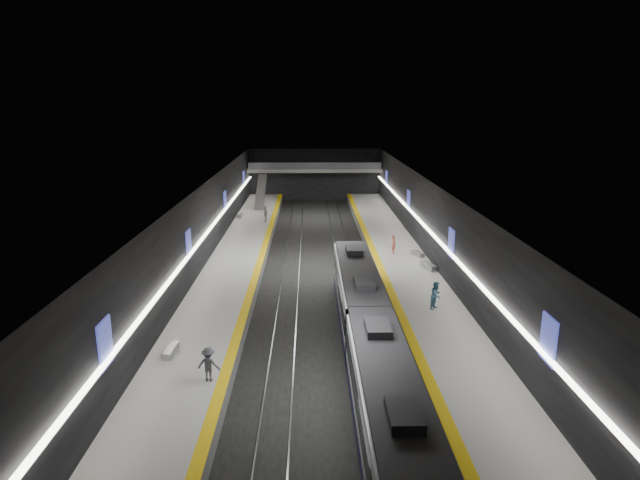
{
  "coord_description": "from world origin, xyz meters",
  "views": [
    {
      "loc": [
        -0.82,
        -46.94,
        14.88
      ],
      "look_at": [
        0.16,
        1.98,
        2.2
      ],
      "focal_mm": 30.0,
      "sensor_mm": 36.0,
      "label": 1
    }
  ],
  "objects_px": {
    "passenger_left_a": "(266,214)",
    "bench_right_far": "(418,254)",
    "passenger_left_b": "(209,365)",
    "passenger_right_a": "(394,245)",
    "bench_left_far": "(240,215)",
    "train": "(369,336)",
    "passenger_right_b": "(436,295)",
    "escalator": "(261,192)",
    "bench_right_near": "(429,266)",
    "bench_left_near": "(170,351)"
  },
  "relations": [
    {
      "from": "passenger_left_a",
      "to": "passenger_left_b",
      "type": "bearing_deg",
      "value": 14.73
    },
    {
      "from": "passenger_left_b",
      "to": "bench_left_far",
      "type": "bearing_deg",
      "value": -74.94
    },
    {
      "from": "bench_left_near",
      "to": "bench_right_near",
      "type": "bearing_deg",
      "value": 44.11
    },
    {
      "from": "bench_right_near",
      "to": "bench_left_far",
      "type": "bearing_deg",
      "value": 116.02
    },
    {
      "from": "bench_left_far",
      "to": "passenger_right_a",
      "type": "height_order",
      "value": "passenger_right_a"
    },
    {
      "from": "passenger_right_b",
      "to": "escalator",
      "type": "bearing_deg",
      "value": 59.53
    },
    {
      "from": "passenger_right_a",
      "to": "passenger_left_b",
      "type": "distance_m",
      "value": 26.84
    },
    {
      "from": "escalator",
      "to": "bench_left_far",
      "type": "height_order",
      "value": "escalator"
    },
    {
      "from": "passenger_right_a",
      "to": "bench_right_near",
      "type": "bearing_deg",
      "value": -140.31
    },
    {
      "from": "train",
      "to": "bench_right_far",
      "type": "distance_m",
      "value": 21.1
    },
    {
      "from": "passenger_right_b",
      "to": "passenger_right_a",
      "type": "bearing_deg",
      "value": 41.04
    },
    {
      "from": "escalator",
      "to": "bench_left_near",
      "type": "height_order",
      "value": "escalator"
    },
    {
      "from": "passenger_left_a",
      "to": "bench_right_far",
      "type": "bearing_deg",
      "value": 60.5
    },
    {
      "from": "bench_right_near",
      "to": "passenger_right_b",
      "type": "relative_size",
      "value": 1.06
    },
    {
      "from": "bench_right_near",
      "to": "passenger_left_a",
      "type": "xyz_separation_m",
      "value": [
        -15.41,
        18.87,
        0.7
      ]
    },
    {
      "from": "passenger_right_a",
      "to": "passenger_left_b",
      "type": "xyz_separation_m",
      "value": [
        -13.08,
        -23.44,
        0.03
      ]
    },
    {
      "from": "bench_right_near",
      "to": "passenger_right_b",
      "type": "xyz_separation_m",
      "value": [
        -1.5,
        -9.03,
        0.72
      ]
    },
    {
      "from": "bench_left_far",
      "to": "bench_right_near",
      "type": "xyz_separation_m",
      "value": [
        18.86,
        -21.75,
        0.01
      ]
    },
    {
      "from": "train",
      "to": "passenger_right_a",
      "type": "distance_m",
      "value": 21.23
    },
    {
      "from": "passenger_right_a",
      "to": "passenger_left_b",
      "type": "relative_size",
      "value": 0.97
    },
    {
      "from": "bench_left_far",
      "to": "bench_right_far",
      "type": "distance_m",
      "value": 25.75
    },
    {
      "from": "passenger_left_a",
      "to": "passenger_left_b",
      "type": "xyz_separation_m",
      "value": [
        0.05,
        -37.51,
        -0.04
      ]
    },
    {
      "from": "passenger_left_a",
      "to": "bench_right_near",
      "type": "bearing_deg",
      "value": 53.9
    },
    {
      "from": "escalator",
      "to": "passenger_left_b",
      "type": "bearing_deg",
      "value": -88.22
    },
    {
      "from": "train",
      "to": "passenger_right_b",
      "type": "relative_size",
      "value": 15.04
    },
    {
      "from": "bench_left_near",
      "to": "bench_right_far",
      "type": "distance_m",
      "value": 26.62
    },
    {
      "from": "passenger_right_b",
      "to": "passenger_left_a",
      "type": "xyz_separation_m",
      "value": [
        -13.92,
        27.9,
        -0.02
      ]
    },
    {
      "from": "bench_left_near",
      "to": "passenger_left_a",
      "type": "bearing_deg",
      "value": 88.89
    },
    {
      "from": "passenger_right_b",
      "to": "passenger_left_a",
      "type": "height_order",
      "value": "passenger_right_b"
    },
    {
      "from": "escalator",
      "to": "bench_left_far",
      "type": "bearing_deg",
      "value": -104.49
    },
    {
      "from": "escalator",
      "to": "bench_left_near",
      "type": "xyz_separation_m",
      "value": [
        -1.24,
        -45.09,
        -1.69
      ]
    },
    {
      "from": "train",
      "to": "bench_right_near",
      "type": "height_order",
      "value": "train"
    },
    {
      "from": "train",
      "to": "passenger_left_b",
      "type": "relative_size",
      "value": 16.02
    },
    {
      "from": "escalator",
      "to": "passenger_left_b",
      "type": "height_order",
      "value": "escalator"
    },
    {
      "from": "escalator",
      "to": "bench_right_near",
      "type": "distance_m",
      "value": 34.0
    },
    {
      "from": "passenger_left_b",
      "to": "passenger_left_a",
      "type": "bearing_deg",
      "value": -79.81
    },
    {
      "from": "passenger_right_a",
      "to": "escalator",
      "type": "bearing_deg",
      "value": 44.84
    },
    {
      "from": "bench_left_far",
      "to": "passenger_right_a",
      "type": "distance_m",
      "value": 23.71
    },
    {
      "from": "escalator",
      "to": "passenger_right_a",
      "type": "bearing_deg",
      "value": -59.43
    },
    {
      "from": "passenger_right_a",
      "to": "bench_left_near",
      "type": "bearing_deg",
      "value": 156.51
    },
    {
      "from": "bench_right_far",
      "to": "passenger_right_b",
      "type": "height_order",
      "value": "passenger_right_b"
    },
    {
      "from": "train",
      "to": "bench_right_far",
      "type": "height_order",
      "value": "train"
    },
    {
      "from": "escalator",
      "to": "bench_right_near",
      "type": "relative_size",
      "value": 3.87
    },
    {
      "from": "escalator",
      "to": "passenger_right_a",
      "type": "height_order",
      "value": "escalator"
    },
    {
      "from": "train",
      "to": "bench_left_far",
      "type": "relative_size",
      "value": 14.69
    },
    {
      "from": "bench_left_far",
      "to": "train",
      "type": "bearing_deg",
      "value": -70.91
    },
    {
      "from": "bench_left_near",
      "to": "passenger_left_a",
      "type": "height_order",
      "value": "passenger_left_a"
    },
    {
      "from": "bench_left_near",
      "to": "passenger_right_a",
      "type": "height_order",
      "value": "passenger_right_a"
    },
    {
      "from": "passenger_right_a",
      "to": "passenger_left_a",
      "type": "height_order",
      "value": "passenger_left_a"
    },
    {
      "from": "bench_left_far",
      "to": "passenger_left_a",
      "type": "relative_size",
      "value": 1.05
    }
  ]
}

